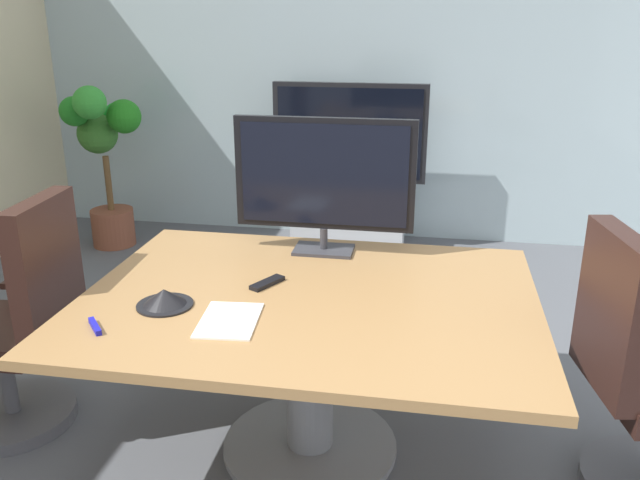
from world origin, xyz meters
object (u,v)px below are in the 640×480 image
Objects in this scene: wall_display_unit at (349,193)px; remote_control at (267,283)px; conference_phone at (164,298)px; conference_table at (309,333)px; tv_monitor at (324,178)px; potted_plant at (105,151)px; office_chair_left at (20,335)px.

remote_control is at bearing -90.02° from wall_display_unit.
conference_phone reaches higher than remote_control.
conference_table is 2.17× the size of tv_monitor.
conference_table is 1.39× the size of wall_display_unit.
potted_plant is at bearing -170.91° from wall_display_unit.
conference_phone is at bearing -113.32° from remote_control.
conference_table is at bearing -85.86° from wall_display_unit.
wall_display_unit is (1.12, 2.70, -0.01)m from office_chair_left.
conference_table is 1.31m from office_chair_left.
remote_control reaches higher than conference_table.
wall_display_unit is 2.60m from remote_control.
wall_display_unit reaches higher than conference_table.
tv_monitor reaches higher than conference_phone.
potted_plant is at bearing -165.12° from office_chair_left.
tv_monitor is 0.64× the size of wall_display_unit.
tv_monitor is 2.79m from potted_plant.
tv_monitor is 0.59m from remote_control.
potted_plant reaches higher than remote_control.
tv_monitor reaches higher than potted_plant.
wall_display_unit reaches higher than office_chair_left.
potted_plant is (-2.10, 2.35, 0.21)m from conference_table.
conference_table is at bearing 7.89° from remote_control.
wall_display_unit is at bearing 94.14° from conference_table.
conference_phone is at bearing -125.22° from tv_monitor.
conference_phone is (-0.53, -0.20, 0.20)m from conference_table.
office_chair_left is 1.54m from tv_monitor.
conference_table is 0.74m from tv_monitor.
conference_phone is (-0.51, -0.72, -0.33)m from tv_monitor.
tv_monitor is at bearing 54.78° from conference_phone.
wall_display_unit is 5.95× the size of conference_phone.
conference_table is 0.61m from conference_phone.
office_chair_left is 1.16m from remote_control.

